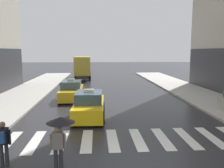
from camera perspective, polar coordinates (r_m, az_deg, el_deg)
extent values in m
cube|color=silver|center=(11.76, -24.56, -13.13)|extent=(0.50, 2.80, 0.01)
cube|color=silver|center=(11.40, -18.75, -13.49)|extent=(0.50, 2.80, 0.01)
cube|color=silver|center=(11.16, -12.61, -13.73)|extent=(0.50, 2.80, 0.01)
cube|color=silver|center=(11.04, -6.26, -13.81)|extent=(0.50, 2.80, 0.01)
cube|color=silver|center=(11.06, 0.15, -13.73)|extent=(0.50, 2.80, 0.01)
cube|color=silver|center=(11.20, 6.46, -13.49)|extent=(0.50, 2.80, 0.01)
cube|color=silver|center=(11.47, 12.52, -13.11)|extent=(0.50, 2.80, 0.01)
cube|color=silver|center=(11.85, 18.23, -12.62)|extent=(0.50, 2.80, 0.01)
cube|color=silver|center=(12.34, 23.52, -12.06)|extent=(0.50, 2.80, 0.01)
cube|color=yellow|center=(14.58, -5.70, -6.02)|extent=(1.96, 4.56, 0.84)
cube|color=#384C5B|center=(14.32, -5.77, -3.25)|extent=(1.67, 2.16, 0.64)
cube|color=silver|center=(14.25, -5.80, -1.63)|extent=(0.61, 0.26, 0.18)
cylinder|color=black|center=(16.02, -8.44, -5.62)|extent=(0.24, 0.67, 0.66)
cylinder|color=black|center=(15.92, -2.28, -5.63)|extent=(0.24, 0.67, 0.66)
cylinder|color=black|center=(13.44, -9.75, -8.37)|extent=(0.24, 0.67, 0.66)
cylinder|color=black|center=(13.31, -2.36, -8.41)|extent=(0.24, 0.67, 0.66)
cube|color=#F2EAB2|center=(16.83, -7.34, -3.98)|extent=(0.20, 0.05, 0.14)
cube|color=#F2EAB2|center=(16.76, -3.04, -3.97)|extent=(0.20, 0.05, 0.14)
cube|color=gold|center=(20.05, -10.06, -2.19)|extent=(1.84, 4.51, 0.84)
cube|color=#384C5B|center=(19.83, -10.14, -0.14)|extent=(1.62, 2.11, 0.64)
cube|color=silver|center=(19.78, -10.17, 1.04)|extent=(0.60, 0.24, 0.18)
cylinder|color=black|center=(21.51, -11.96, -2.16)|extent=(0.23, 0.66, 0.66)
cylinder|color=black|center=(21.35, -7.41, -2.13)|extent=(0.23, 0.66, 0.66)
cylinder|color=black|center=(18.88, -13.03, -3.63)|extent=(0.23, 0.66, 0.66)
cylinder|color=black|center=(18.70, -7.83, -3.61)|extent=(0.23, 0.66, 0.66)
cube|color=#F2EAB2|center=(22.33, -11.11, -1.05)|extent=(0.20, 0.04, 0.14)
cube|color=#F2EAB2|center=(22.22, -7.88, -1.02)|extent=(0.20, 0.04, 0.14)
cube|color=#2D2D2D|center=(34.00, -7.27, 2.26)|extent=(1.97, 6.64, 0.40)
cube|color=silver|center=(37.18, -7.15, 4.70)|extent=(2.15, 1.85, 2.10)
cube|color=#384C5B|center=(38.08, -7.12, 5.34)|extent=(1.89, 0.09, 0.95)
cube|color=gold|center=(32.98, -7.36, 4.60)|extent=(2.33, 4.86, 2.50)
cylinder|color=black|center=(37.14, -8.66, 2.42)|extent=(0.30, 0.91, 0.90)
cylinder|color=black|center=(37.08, -5.57, 2.47)|extent=(0.30, 0.91, 0.90)
cylinder|color=black|center=(32.64, -9.09, 1.62)|extent=(0.30, 0.91, 0.90)
cylinder|color=black|center=(32.57, -5.58, 1.67)|extent=(0.30, 0.91, 0.90)
cylinder|color=#333338|center=(8.54, -13.85, -17.90)|extent=(0.14, 0.14, 0.82)
cylinder|color=#333338|center=(8.51, -12.60, -17.95)|extent=(0.14, 0.14, 0.82)
cube|color=gray|center=(8.24, -13.39, -13.49)|extent=(0.36, 0.24, 0.60)
sphere|color=tan|center=(8.10, -13.49, -10.72)|extent=(0.22, 0.22, 0.22)
cylinder|color=gray|center=(8.30, -14.99, -13.76)|extent=(0.09, 0.09, 0.55)
cylinder|color=gray|center=(8.23, -11.76, -13.85)|extent=(0.09, 0.09, 0.55)
cylinder|color=#4C4C4C|center=(8.12, -12.61, -11.54)|extent=(0.02, 0.02, 1.00)
cone|color=black|center=(7.99, -12.71, -8.70)|extent=(0.96, 0.96, 0.20)
cylinder|color=#333338|center=(9.55, -25.84, -15.62)|extent=(0.14, 0.14, 0.82)
cylinder|color=#333338|center=(9.48, -24.80, -15.72)|extent=(0.14, 0.14, 0.82)
cube|color=black|center=(9.26, -25.60, -11.64)|extent=(0.36, 0.24, 0.60)
sphere|color=brown|center=(9.13, -25.76, -9.15)|extent=(0.22, 0.22, 0.22)
cylinder|color=black|center=(9.20, -24.21, -12.02)|extent=(0.09, 0.09, 0.55)
cube|color=#264C8C|center=(9.06, -26.12, -11.97)|extent=(0.28, 0.18, 0.40)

